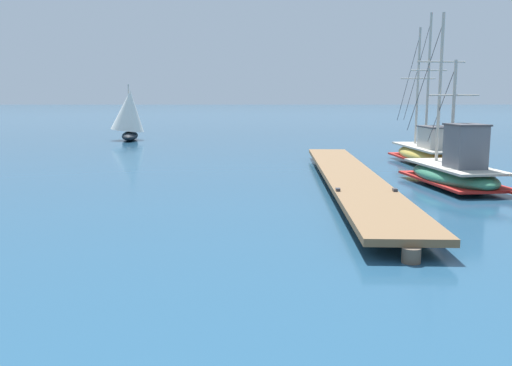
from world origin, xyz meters
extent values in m
cube|color=brown|center=(5.62, 17.71, 0.37)|extent=(2.71, 17.64, 0.16)
cylinder|color=brown|center=(5.16, 8.94, 0.15)|extent=(0.36, 0.36, 0.29)
cylinder|color=brown|center=(5.39, 13.32, 0.15)|extent=(0.36, 0.36, 0.29)
cylinder|color=brown|center=(5.62, 17.71, 0.15)|extent=(0.36, 0.36, 0.29)
cylinder|color=brown|center=(5.85, 22.09, 0.15)|extent=(0.36, 0.36, 0.29)
cylinder|color=brown|center=(6.08, 26.48, 0.15)|extent=(0.36, 0.36, 0.29)
cube|color=#333338|center=(4.64, 14.24, 0.49)|extent=(0.13, 0.21, 0.08)
cube|color=#333338|center=(6.23, 14.16, 0.49)|extent=(0.13, 0.21, 0.08)
ellipsoid|color=#337556|center=(9.20, 17.68, 0.37)|extent=(2.54, 5.10, 0.74)
cube|color=#B2AD9E|center=(9.20, 17.68, 0.70)|extent=(2.25, 4.59, 0.08)
cube|color=#B21E19|center=(9.20, 17.68, 0.20)|extent=(2.55, 5.01, 0.08)
cube|color=#565B66|center=(9.28, 16.94, 1.44)|extent=(1.15, 1.27, 1.40)
cube|color=#3D3D42|center=(9.28, 16.94, 2.17)|extent=(1.24, 1.38, 0.06)
cylinder|color=#B2ADA3|center=(9.17, 17.92, 2.53)|extent=(0.11, 0.11, 3.58)
cylinder|color=#B2ADA3|center=(9.17, 17.92, 3.13)|extent=(1.80, 0.26, 0.06)
cylinder|color=#333338|center=(9.07, 18.88, 2.71)|extent=(0.23, 1.86, 2.65)
cylinder|color=#B2ADA3|center=(9.05, 19.02, 3.39)|extent=(0.11, 0.11, 5.30)
cylinder|color=#B2ADA3|center=(9.05, 19.02, 4.32)|extent=(1.80, 0.26, 0.06)
cylinder|color=#333338|center=(8.89, 20.44, 3.66)|extent=(0.33, 2.74, 3.92)
ellipsoid|color=gold|center=(10.31, 23.87, 0.41)|extent=(2.14, 5.94, 0.82)
cube|color=#B2AD9E|center=(10.31, 23.87, 0.78)|extent=(1.89, 5.35, 0.08)
cube|color=#B21E19|center=(10.31, 23.87, 0.23)|extent=(2.15, 5.83, 0.08)
cube|color=#B7B2A8|center=(10.35, 22.99, 1.28)|extent=(1.12, 1.69, 0.91)
cube|color=#3D3D42|center=(10.35, 22.99, 1.76)|extent=(1.21, 1.82, 0.06)
cylinder|color=#B2ADA3|center=(10.29, 24.16, 3.80)|extent=(0.11, 0.11, 5.96)
cylinder|color=#B2ADA3|center=(10.29, 24.16, 4.25)|extent=(1.68, 0.14, 0.06)
cylinder|color=#333338|center=(10.22, 25.77, 4.10)|extent=(0.17, 3.09, 4.41)
cylinder|color=#B2ADA3|center=(10.23, 25.48, 3.56)|extent=(0.11, 0.11, 5.48)
cylinder|color=#B2ADA3|center=(10.23, 25.48, 3.93)|extent=(1.68, 0.14, 0.06)
cylinder|color=#333338|center=(10.16, 26.96, 3.84)|extent=(0.16, 2.84, 4.05)
ellipsoid|color=black|center=(-6.31, 38.26, 0.30)|extent=(1.78, 4.76, 0.60)
cylinder|color=#B2ADA3|center=(-6.33, 38.36, 2.26)|extent=(0.08, 0.08, 3.31)
cone|color=silver|center=(-6.28, 38.02, 2.09)|extent=(2.92, 2.69, 3.04)
camera|label=1|loc=(2.08, -0.99, 3.11)|focal=38.48mm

